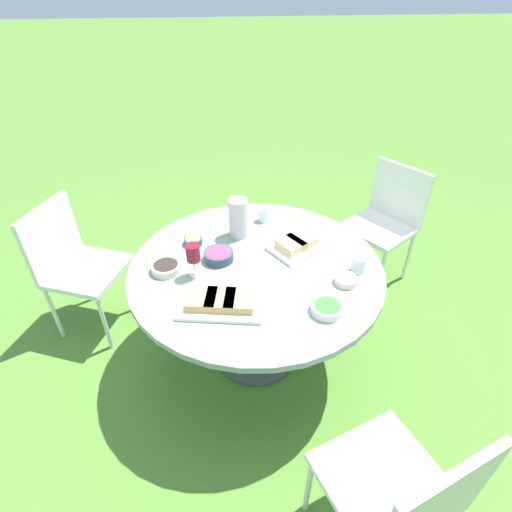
# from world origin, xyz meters

# --- Properties ---
(ground_plane) EXTENTS (40.00, 40.00, 0.00)m
(ground_plane) POSITION_xyz_m (0.00, 0.00, 0.00)
(ground_plane) COLOR #4C7A2D
(dining_table) EXTENTS (1.37, 1.37, 0.72)m
(dining_table) POSITION_xyz_m (0.00, 0.00, 0.63)
(dining_table) COLOR #4C4C51
(dining_table) RESTS_ON ground_plane
(chair_near_left) EXTENTS (0.56, 0.55, 0.89)m
(chair_near_left) POSITION_xyz_m (-0.40, 1.11, 0.52)
(chair_near_left) COLOR silver
(chair_near_left) RESTS_ON ground_plane
(chair_near_right) EXTENTS (0.60, 0.60, 0.89)m
(chair_near_right) POSITION_xyz_m (-1.05, -0.74, 0.52)
(chair_near_right) COLOR silver
(chair_near_right) RESTS_ON ground_plane
(chair_far_back) EXTENTS (0.55, 0.56, 0.89)m
(chair_far_back) POSITION_xyz_m (1.11, -0.43, 0.52)
(chair_far_back) COLOR silver
(chair_far_back) RESTS_ON ground_plane
(water_pitcher) EXTENTS (0.12, 0.11, 0.24)m
(water_pitcher) POSITION_xyz_m (0.07, -0.30, 0.84)
(water_pitcher) COLOR silver
(water_pitcher) RESTS_ON dining_table
(wine_glass) EXTENTS (0.07, 0.07, 0.19)m
(wine_glass) POSITION_xyz_m (0.32, 0.05, 0.86)
(wine_glass) COLOR silver
(wine_glass) RESTS_ON dining_table
(platter_bread_main) EXTENTS (0.42, 0.37, 0.07)m
(platter_bread_main) POSITION_xyz_m (-0.26, -0.13, 0.75)
(platter_bread_main) COLOR white
(platter_bread_main) RESTS_ON dining_table
(platter_charcuterie) EXTENTS (0.43, 0.29, 0.06)m
(platter_charcuterie) POSITION_xyz_m (0.20, 0.30, 0.75)
(platter_charcuterie) COLOR white
(platter_charcuterie) RESTS_ON dining_table
(bowl_fries) EXTENTS (0.11, 0.11, 0.04)m
(bowl_fries) POSITION_xyz_m (0.34, -0.24, 0.74)
(bowl_fries) COLOR #334256
(bowl_fries) RESTS_ON dining_table
(bowl_salad) EXTENTS (0.15, 0.15, 0.04)m
(bowl_salad) POSITION_xyz_m (-0.29, 0.39, 0.74)
(bowl_salad) COLOR white
(bowl_salad) RESTS_ON dining_table
(bowl_olives) EXTENTS (0.16, 0.16, 0.04)m
(bowl_olives) POSITION_xyz_m (0.48, 0.00, 0.74)
(bowl_olives) COLOR beige
(bowl_olives) RESTS_ON dining_table
(bowl_dip_red) EXTENTS (0.16, 0.16, 0.05)m
(bowl_dip_red) POSITION_xyz_m (0.20, -0.07, 0.75)
(bowl_dip_red) COLOR #334256
(bowl_dip_red) RESTS_ON dining_table
(bowl_dip_cream) EXTENTS (0.11, 0.11, 0.04)m
(bowl_dip_cream) POSITION_xyz_m (-0.44, 0.20, 0.74)
(bowl_dip_cream) COLOR beige
(bowl_dip_cream) RESTS_ON dining_table
(cup_water_near) EXTENTS (0.06, 0.06, 0.09)m
(cup_water_near) POSITION_xyz_m (-0.09, -0.45, 0.76)
(cup_water_near) COLOR silver
(cup_water_near) RESTS_ON dining_table
(cup_water_far) EXTENTS (0.07, 0.07, 0.09)m
(cup_water_far) POSITION_xyz_m (-0.53, 0.11, 0.76)
(cup_water_far) COLOR silver
(cup_water_far) RESTS_ON dining_table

